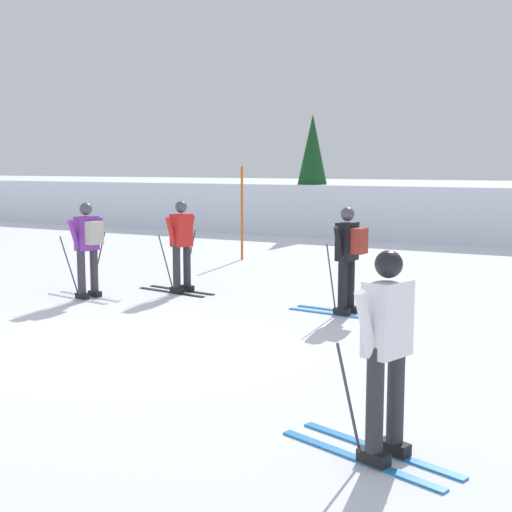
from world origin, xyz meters
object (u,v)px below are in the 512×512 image
(skier_black, at_px, (348,255))
(trail_marker_pole, at_px, (242,213))
(skier_purple, at_px, (88,246))
(skier_red, at_px, (181,244))
(conifer_far_left, at_px, (312,165))
(skier_white, at_px, (386,350))

(skier_black, xyz_separation_m, trail_marker_pole, (-4.67, 4.87, 0.21))
(skier_purple, bearing_deg, skier_red, 49.85)
(skier_black, relative_size, trail_marker_pole, 0.73)
(skier_black, xyz_separation_m, conifer_far_left, (-5.65, 11.43, 1.41))
(skier_red, xyz_separation_m, skier_black, (3.42, -0.36, 0.04))
(skier_black, bearing_deg, skier_purple, -168.23)
(trail_marker_pole, relative_size, conifer_far_left, 0.58)
(skier_black, relative_size, conifer_far_left, 0.42)
(skier_white, bearing_deg, skier_purple, 148.45)
(skier_purple, bearing_deg, skier_black, 11.77)
(trail_marker_pole, bearing_deg, conifer_far_left, 98.53)
(skier_purple, relative_size, conifer_far_left, 0.42)
(skier_red, relative_size, conifer_far_left, 0.42)
(skier_red, distance_m, skier_purple, 1.70)
(skier_red, height_order, skier_white, same)
(skier_black, relative_size, skier_purple, 1.00)
(skier_red, height_order, skier_purple, same)
(skier_black, distance_m, skier_white, 5.57)
(skier_black, height_order, skier_white, same)
(skier_red, height_order, conifer_far_left, conifer_far_left)
(skier_black, height_order, conifer_far_left, conifer_far_left)
(conifer_far_left, bearing_deg, skier_red, -78.57)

